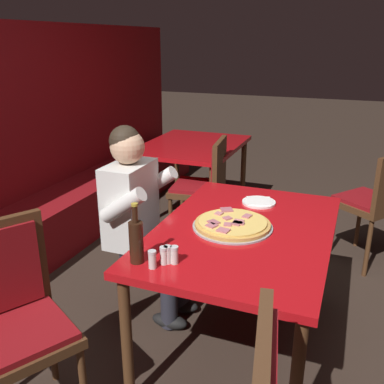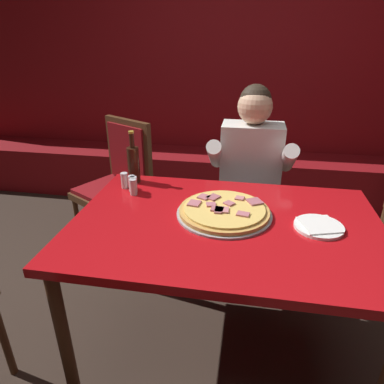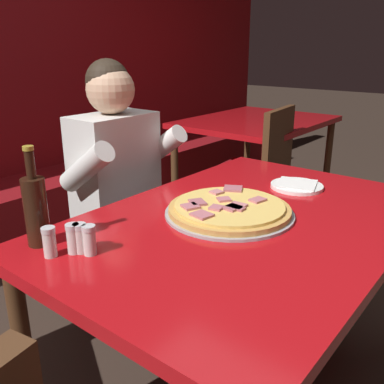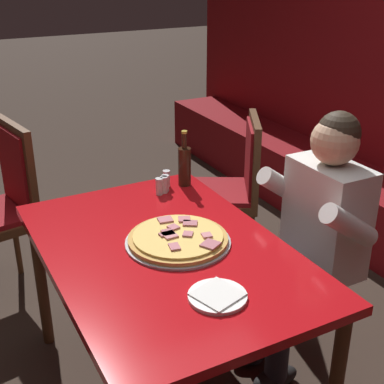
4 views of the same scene
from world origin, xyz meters
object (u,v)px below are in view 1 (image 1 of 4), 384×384
Objects in this scene: diner_seated_blue_shirt at (143,216)px; plate_white_paper at (259,202)px; dining_chair_side_aisle at (13,312)px; dining_chair_far_left at (377,198)px; pizza at (232,224)px; shaker_black_pepper at (164,256)px; beer_bottle at (136,240)px; dining_chair_near_right at (205,182)px; shaker_parmesan at (168,255)px; shaker_oregano at (152,260)px; background_dining_table at (192,152)px; main_dining_table at (244,241)px; shaker_red_pepper_flakes at (174,256)px.

plate_white_paper is at bearing -65.54° from diner_seated_blue_shirt.
dining_chair_side_aisle is 1.03× the size of dining_chair_far_left.
pizza is 5.13× the size of shaker_black_pepper.
dining_chair_near_right is at bearing 9.78° from beer_bottle.
shaker_parmesan reaches higher than plate_white_paper.
beer_bottle reaches higher than shaker_oregano.
shaker_black_pepper is 1.00× the size of shaker_parmesan.
main_dining_table is at bearing -150.42° from background_dining_table.
shaker_red_pepper_flakes is at bearing -141.07° from diner_seated_blue_shirt.
dining_chair_far_left is at bearing -47.87° from diner_seated_blue_shirt.
beer_bottle is 1.87m from dining_chair_near_right.
shaker_oregano is 1.00× the size of shaker_red_pepper_flakes.
beer_bottle is at bearing 145.99° from main_dining_table.
dining_chair_far_left is 0.81× the size of background_dining_table.
background_dining_table is (0.40, 1.72, 0.11)m from dining_chair_far_left.
background_dining_table is at bearing 76.85° from dining_chair_far_left.
beer_bottle reaches higher than shaker_parmesan.
main_dining_table is 1.17× the size of background_dining_table.
shaker_black_pepper is 0.76m from diner_seated_blue_shirt.
diner_seated_blue_shirt is (0.11, 0.62, -0.09)m from pizza.
shaker_red_pepper_flakes is (-0.50, 0.20, 0.12)m from main_dining_table.
pizza is (-0.01, 0.07, 0.10)m from main_dining_table.
diner_seated_blue_shirt reaches higher than shaker_parmesan.
main_dining_table is at bearing -151.71° from dining_chair_near_right.
shaker_oregano is 1.00× the size of shaker_black_pepper.
pizza is 0.54m from shaker_black_pepper.
dining_chair_side_aisle reaches higher than plate_white_paper.
dining_chair_far_left is (0.09, -1.40, 0.01)m from dining_chair_near_right.
shaker_oregano is at bearing -64.47° from dining_chair_side_aisle.
shaker_black_pepper is 0.07× the size of background_dining_table.
diner_seated_blue_shirt is at bearing 114.46° from plate_white_paper.
diner_seated_blue_shirt reaches higher than shaker_black_pepper.
main_dining_table is 6.56× the size of plate_white_paper.
main_dining_table is 16.01× the size of shaker_parmesan.
pizza is 2.01m from background_dining_table.
background_dining_table is (2.31, 0.63, -0.20)m from beer_bottle.
beer_bottle is at bearing 159.39° from plate_white_paper.
shaker_black_pepper is 0.09× the size of dining_chair_side_aisle.
plate_white_paper is at bearing -34.15° from dining_chair_side_aisle.
shaker_parmesan is (0.01, -0.01, 0.00)m from shaker_black_pepper.
dining_chair_near_right is (1.17, 0.00, -0.14)m from diner_seated_blue_shirt.
beer_bottle reaches higher than dining_chair_side_aisle.
plate_white_paper is 0.22× the size of dining_chair_far_left.
shaker_red_pepper_flakes is (-0.48, 0.14, 0.02)m from pizza.
diner_seated_blue_shirt is at bearing 79.89° from pizza.
beer_bottle reaches higher than shaker_black_pepper.
dining_chair_near_right is (1.77, 0.45, -0.25)m from shaker_parmesan.
plate_white_paper is 1.12m from dining_chair_near_right.
background_dining_table is (1.67, 0.32, -0.02)m from diner_seated_blue_shirt.
dining_chair_near_right is at bearing 37.61° from plate_white_paper.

